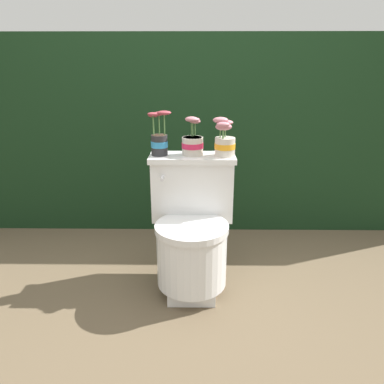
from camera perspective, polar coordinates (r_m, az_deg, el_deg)
The scene contains 6 objects.
ground_plane at distance 2.22m, azimuth -0.49°, elevation -15.01°, with size 12.00×12.00×0.00m, color brown.
hedge_backdrop at distance 3.04m, azimuth -0.06°, elevation 9.21°, with size 4.08×0.61×1.44m.
toilet at distance 2.12m, azimuth -0.01°, elevation -5.72°, with size 0.49×0.54×0.75m.
potted_plant_left at distance 2.12m, azimuth -5.02°, elevation 7.98°, with size 0.13×0.09×0.25m.
potted_plant_midleft at distance 2.12m, azimuth 0.08°, elevation 7.60°, with size 0.12×0.12×0.21m.
potted_plant_middle at distance 2.10m, azimuth 4.97°, elevation 7.83°, with size 0.13×0.12×0.22m.
Camera 1 is at (0.04, -1.83, 1.25)m, focal length 35.00 mm.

